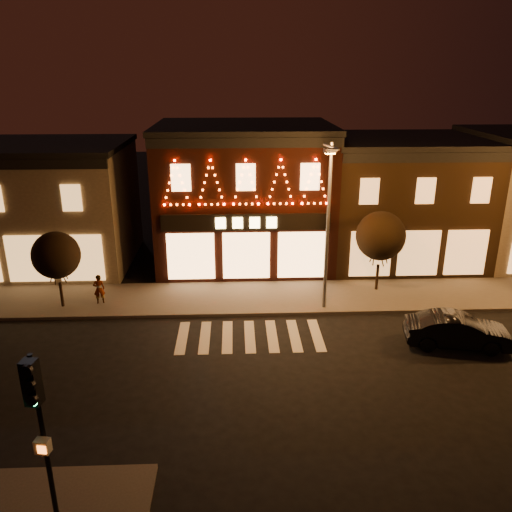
{
  "coord_description": "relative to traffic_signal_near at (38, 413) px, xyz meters",
  "views": [
    {
      "loc": [
        -0.58,
        -16.54,
        11.22
      ],
      "look_at": [
        0.28,
        4.0,
        3.82
      ],
      "focal_mm": 36.36,
      "sensor_mm": 36.0,
      "label": 1
    }
  ],
  "objects": [
    {
      "name": "ground",
      "position": [
        5.27,
        6.17,
        -3.66
      ],
      "size": [
        120.0,
        120.0,
        0.0
      ],
      "primitive_type": "plane",
      "color": "black",
      "rests_on": "ground"
    },
    {
      "name": "sidewalk_far",
      "position": [
        7.27,
        14.17,
        -3.59
      ],
      "size": [
        44.0,
        4.0,
        0.15
      ],
      "primitive_type": "cube",
      "color": "#47423D",
      "rests_on": "ground"
    },
    {
      "name": "streetlamp_mid",
      "position": [
        8.98,
        12.54,
        1.22
      ],
      "size": [
        0.7,
        1.85,
        8.06
      ],
      "rotation": [
        0.0,
        0.0,
        0.22
      ],
      "color": "#59595E",
      "rests_on": "sidewalk_far"
    },
    {
      "name": "tree_right",
      "position": [
        12.19,
        14.84,
        -0.52
      ],
      "size": [
        2.55,
        2.55,
        4.27
      ],
      "rotation": [
        0.0,
        0.0,
        0.26
      ],
      "color": "black",
      "rests_on": "sidewalk_far"
    },
    {
      "name": "traffic_signal_near",
      "position": [
        0.0,
        0.0,
        0.0
      ],
      "size": [
        0.4,
        0.52,
        4.98
      ],
      "rotation": [
        0.0,
        0.0,
        -0.17
      ],
      "color": "black",
      "rests_on": "sidewalk_near"
    },
    {
      "name": "dark_sedan",
      "position": [
        14.12,
        8.96,
        -2.94
      ],
      "size": [
        4.56,
        2.23,
        1.44
      ],
      "primitive_type": "imported",
      "rotation": [
        0.0,
        0.0,
        1.4
      ],
      "color": "black",
      "rests_on": "ground"
    },
    {
      "name": "building_left",
      "position": [
        -7.73,
        20.16,
        0.0
      ],
      "size": [
        12.2,
        8.28,
        7.3
      ],
      "color": "brown",
      "rests_on": "ground"
    },
    {
      "name": "tree_left",
      "position": [
        -3.93,
        13.41,
        -0.83
      ],
      "size": [
        2.29,
        2.29,
        3.84
      ],
      "rotation": [
        0.0,
        0.0,
        -0.19
      ],
      "color": "black",
      "rests_on": "sidewalk_far"
    },
    {
      "name": "building_pulp",
      "position": [
        5.27,
        20.15,
        0.5
      ],
      "size": [
        10.2,
        8.34,
        8.3
      ],
      "color": "black",
      "rests_on": "ground"
    },
    {
      "name": "pedestrian",
      "position": [
        -2.15,
        13.71,
        -2.75
      ],
      "size": [
        0.62,
        0.47,
        1.52
      ],
      "primitive_type": "imported",
      "rotation": [
        0.0,
        0.0,
        3.36
      ],
      "color": "gray",
      "rests_on": "sidewalk_far"
    },
    {
      "name": "building_right_a",
      "position": [
        14.77,
        20.16,
        0.1
      ],
      "size": [
        9.2,
        8.28,
        7.5
      ],
      "color": "#312011",
      "rests_on": "ground"
    }
  ]
}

